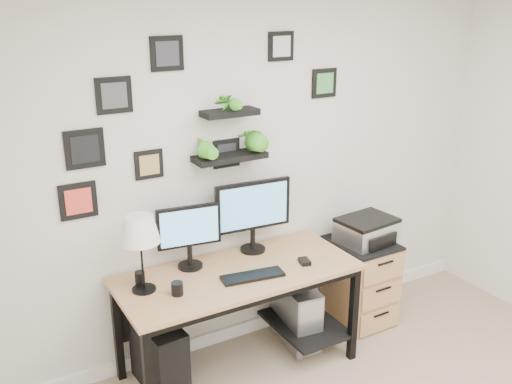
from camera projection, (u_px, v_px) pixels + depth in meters
room at (262, 322)px, 4.46m from camera, size 4.00×4.00×4.00m
desk at (241, 285)px, 3.84m from camera, size 1.60×0.70×0.75m
monitor_left at (189, 232)px, 3.72m from camera, size 0.43×0.19×0.44m
monitor_right at (253, 210)px, 3.95m from camera, size 0.56×0.19×0.52m
keyboard at (253, 276)px, 3.67m from camera, size 0.42×0.19×0.02m
mouse at (304, 261)px, 3.86m from camera, size 0.09×0.11×0.03m
table_lamp at (140, 231)px, 3.38m from camera, size 0.24×0.24×0.49m
mug at (177, 289)px, 3.45m from camera, size 0.07×0.07×0.08m
pen_cup at (140, 278)px, 3.58m from camera, size 0.06×0.06×0.08m
pc_tower_black at (159, 355)px, 3.73m from camera, size 0.26×0.50×0.48m
pc_tower_grey at (296, 313)px, 4.23m from camera, size 0.26×0.49×0.47m
file_cabinet at (360, 281)px, 4.50m from camera, size 0.43×0.53×0.67m
printer at (367, 230)px, 4.36m from camera, size 0.45×0.38×0.19m
wall_decor at (217, 126)px, 3.70m from camera, size 2.02×0.18×1.06m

